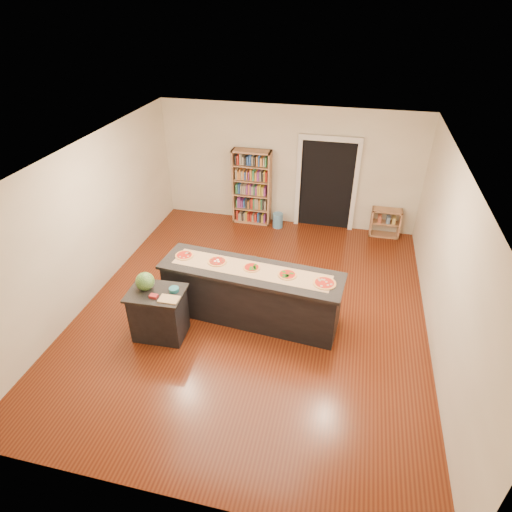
% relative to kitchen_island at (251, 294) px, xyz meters
% --- Properties ---
extents(room, '(6.00, 7.00, 2.80)m').
position_rel_kitchen_island_xyz_m(room, '(-0.01, 0.24, 0.89)').
color(room, beige).
rests_on(room, ground).
extents(doorway, '(1.40, 0.09, 2.21)m').
position_rel_kitchen_island_xyz_m(doorway, '(0.89, 3.71, 0.69)').
color(doorway, black).
rests_on(doorway, room).
extents(kitchen_island, '(3.05, 0.83, 1.01)m').
position_rel_kitchen_island_xyz_m(kitchen_island, '(0.00, 0.00, 0.00)').
color(kitchen_island, black).
rests_on(kitchen_island, ground).
extents(side_counter, '(0.88, 0.65, 0.87)m').
position_rel_kitchen_island_xyz_m(side_counter, '(-1.35, -0.76, -0.07)').
color(side_counter, black).
rests_on(side_counter, ground).
extents(bookshelf, '(0.90, 0.32, 1.80)m').
position_rel_kitchen_island_xyz_m(bookshelf, '(-0.84, 3.53, 0.39)').
color(bookshelf, tan).
rests_on(bookshelf, ground).
extents(low_shelf, '(0.67, 0.29, 0.67)m').
position_rel_kitchen_island_xyz_m(low_shelf, '(2.32, 3.55, -0.17)').
color(low_shelf, tan).
rests_on(low_shelf, ground).
extents(waste_bin, '(0.24, 0.24, 0.35)m').
position_rel_kitchen_island_xyz_m(waste_bin, '(-0.17, 3.40, -0.33)').
color(waste_bin, '#528DB8').
rests_on(waste_bin, ground).
extents(kraft_paper, '(2.68, 0.72, 0.00)m').
position_rel_kitchen_island_xyz_m(kraft_paper, '(0.00, 0.01, 0.50)').
color(kraft_paper, tan).
rests_on(kraft_paper, kitchen_island).
extents(watermelon, '(0.30, 0.30, 0.30)m').
position_rel_kitchen_island_xyz_m(watermelon, '(-1.53, -0.72, 0.52)').
color(watermelon, '#144214').
rests_on(watermelon, side_counter).
extents(cutting_board, '(0.31, 0.21, 0.02)m').
position_rel_kitchen_island_xyz_m(cutting_board, '(-1.07, -0.89, 0.38)').
color(cutting_board, tan).
rests_on(cutting_board, side_counter).
extents(package_red, '(0.13, 0.10, 0.04)m').
position_rel_kitchen_island_xyz_m(package_red, '(-1.32, -0.89, 0.39)').
color(package_red, maroon).
rests_on(package_red, side_counter).
extents(package_teal, '(0.16, 0.16, 0.06)m').
position_rel_kitchen_island_xyz_m(package_teal, '(-1.08, -0.67, 0.40)').
color(package_teal, '#195966').
rests_on(package_teal, side_counter).
extents(pizza_a, '(0.30, 0.30, 0.02)m').
position_rel_kitchen_island_xyz_m(pizza_a, '(-1.21, 0.15, 0.51)').
color(pizza_a, tan).
rests_on(pizza_a, kitchen_island).
extents(pizza_b, '(0.31, 0.31, 0.02)m').
position_rel_kitchen_island_xyz_m(pizza_b, '(-0.60, 0.10, 0.51)').
color(pizza_b, tan).
rests_on(pizza_b, kitchen_island).
extents(pizza_c, '(0.28, 0.28, 0.02)m').
position_rel_kitchen_island_xyz_m(pizza_c, '(0.00, 0.05, 0.51)').
color(pizza_c, tan).
rests_on(pizza_c, kitchen_island).
extents(pizza_d, '(0.31, 0.31, 0.02)m').
position_rel_kitchen_island_xyz_m(pizza_d, '(0.61, -0.02, 0.51)').
color(pizza_d, tan).
rests_on(pizza_d, kitchen_island).
extents(pizza_e, '(0.36, 0.36, 0.02)m').
position_rel_kitchen_island_xyz_m(pizza_e, '(1.21, -0.11, 0.51)').
color(pizza_e, tan).
rests_on(pizza_e, kitchen_island).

